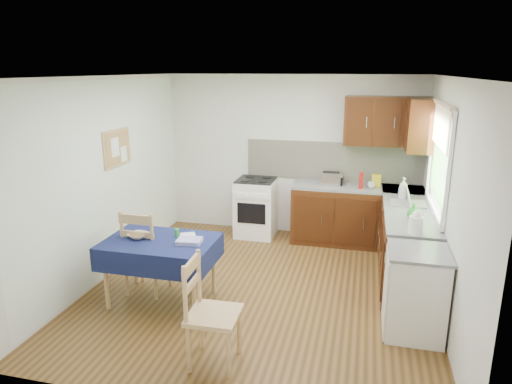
% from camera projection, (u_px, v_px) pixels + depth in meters
% --- Properties ---
extents(floor, '(4.20, 4.20, 0.00)m').
position_uv_depth(floor, '(261.00, 289.00, 5.53)').
color(floor, '#462F12').
rests_on(floor, ground).
extents(ceiling, '(4.00, 4.20, 0.02)m').
position_uv_depth(ceiling, '(261.00, 76.00, 4.87)').
color(ceiling, white).
rests_on(ceiling, wall_back).
extents(wall_back, '(4.00, 0.02, 2.50)m').
position_uv_depth(wall_back, '(291.00, 156.00, 7.17)').
color(wall_back, silver).
rests_on(wall_back, ground).
extents(wall_front, '(4.00, 0.02, 2.50)m').
position_uv_depth(wall_front, '(194.00, 263.00, 3.23)').
color(wall_front, silver).
rests_on(wall_front, ground).
extents(wall_left, '(0.02, 4.20, 2.50)m').
position_uv_depth(wall_left, '(104.00, 179.00, 5.66)').
color(wall_left, silver).
rests_on(wall_left, ground).
extents(wall_right, '(0.02, 4.20, 2.50)m').
position_uv_depth(wall_right, '(448.00, 201.00, 4.74)').
color(wall_right, silver).
rests_on(wall_right, ground).
extents(base_cabinets, '(1.90, 2.30, 0.86)m').
position_uv_depth(base_cabinets, '(377.00, 230.00, 6.28)').
color(base_cabinets, '#331309').
rests_on(base_cabinets, ground).
extents(worktop_back, '(1.90, 0.60, 0.04)m').
position_uv_depth(worktop_back, '(358.00, 187.00, 6.74)').
color(worktop_back, slate).
rests_on(worktop_back, base_cabinets).
extents(worktop_right, '(0.60, 1.70, 0.04)m').
position_uv_depth(worktop_right, '(410.00, 214.00, 5.52)').
color(worktop_right, slate).
rests_on(worktop_right, base_cabinets).
extents(worktop_corner, '(0.60, 0.60, 0.04)m').
position_uv_depth(worktop_corner, '(404.00, 190.00, 6.59)').
color(worktop_corner, slate).
rests_on(worktop_corner, base_cabinets).
extents(splashback, '(2.70, 0.02, 0.60)m').
position_uv_depth(splashback, '(333.00, 161.00, 7.02)').
color(splashback, beige).
rests_on(splashback, wall_back).
extents(upper_cabinets, '(1.20, 0.85, 0.70)m').
position_uv_depth(upper_cabinets, '(396.00, 123.00, 6.38)').
color(upper_cabinets, '#331309').
rests_on(upper_cabinets, wall_back).
extents(stove, '(0.60, 0.61, 0.92)m').
position_uv_depth(stove, '(256.00, 207.00, 7.21)').
color(stove, white).
rests_on(stove, ground).
extents(window, '(0.04, 1.48, 1.26)m').
position_uv_depth(window, '(440.00, 151.00, 5.30)').
color(window, '#2D5221').
rests_on(window, wall_right).
extents(fridge, '(0.58, 0.60, 0.89)m').
position_uv_depth(fridge, '(415.00, 293.00, 4.51)').
color(fridge, white).
rests_on(fridge, ground).
extents(corkboard, '(0.04, 0.62, 0.47)m').
position_uv_depth(corkboard, '(117.00, 148.00, 5.84)').
color(corkboard, tan).
rests_on(corkboard, wall_left).
extents(dining_table, '(1.22, 0.83, 0.74)m').
position_uv_depth(dining_table, '(160.00, 249.00, 5.09)').
color(dining_table, '#101140').
rests_on(dining_table, ground).
extents(chair_far, '(0.47, 0.47, 1.04)m').
position_uv_depth(chair_far, '(145.00, 249.00, 5.30)').
color(chair_far, tan).
rests_on(chair_far, ground).
extents(chair_near, '(0.46, 0.46, 1.01)m').
position_uv_depth(chair_near, '(208.00, 309.00, 4.02)').
color(chair_near, tan).
rests_on(chair_near, ground).
extents(toaster, '(0.28, 0.17, 0.22)m').
position_uv_depth(toaster, '(331.00, 179.00, 6.76)').
color(toaster, '#B8B8BD').
rests_on(toaster, worktop_back).
extents(sandwich_press, '(0.27, 0.24, 0.16)m').
position_uv_depth(sandwich_press, '(334.00, 179.00, 6.85)').
color(sandwich_press, black).
rests_on(sandwich_press, worktop_back).
extents(sauce_bottle, '(0.05, 0.05, 0.24)m').
position_uv_depth(sauce_bottle, '(361.00, 181.00, 6.57)').
color(sauce_bottle, red).
rests_on(sauce_bottle, worktop_back).
extents(yellow_packet, '(0.14, 0.10, 0.17)m').
position_uv_depth(yellow_packet, '(376.00, 180.00, 6.73)').
color(yellow_packet, yellow).
rests_on(yellow_packet, worktop_back).
extents(dish_rack, '(0.43, 0.33, 0.21)m').
position_uv_depth(dish_rack, '(408.00, 202.00, 5.84)').
color(dish_rack, gray).
rests_on(dish_rack, worktop_right).
extents(kettle, '(0.15, 0.15, 0.25)m').
position_uv_depth(kettle, '(416.00, 223.00, 4.78)').
color(kettle, white).
rests_on(kettle, worktop_right).
extents(cup, '(0.12, 0.12, 0.09)m').
position_uv_depth(cup, '(371.00, 185.00, 6.62)').
color(cup, silver).
rests_on(cup, worktop_back).
extents(soap_bottle_a, '(0.15, 0.15, 0.30)m').
position_uv_depth(soap_bottle_a, '(403.00, 189.00, 6.02)').
color(soap_bottle_a, white).
rests_on(soap_bottle_a, worktop_right).
extents(soap_bottle_b, '(0.11, 0.11, 0.17)m').
position_uv_depth(soap_bottle_b, '(403.00, 190.00, 6.20)').
color(soap_bottle_b, '#1B67A2').
rests_on(soap_bottle_b, worktop_right).
extents(soap_bottle_c, '(0.20, 0.20, 0.19)m').
position_uv_depth(soap_bottle_c, '(413.00, 212.00, 5.23)').
color(soap_bottle_c, '#278F2B').
rests_on(soap_bottle_c, worktop_right).
extents(plate_bowl, '(0.27, 0.27, 0.05)m').
position_uv_depth(plate_bowl, '(138.00, 236.00, 5.12)').
color(plate_bowl, beige).
rests_on(plate_bowl, dining_table).
extents(book, '(0.25, 0.28, 0.02)m').
position_uv_depth(book, '(181.00, 237.00, 5.13)').
color(book, white).
rests_on(book, dining_table).
extents(spice_jar, '(0.05, 0.05, 0.10)m').
position_uv_depth(spice_jar, '(177.00, 233.00, 5.15)').
color(spice_jar, '#248434').
rests_on(spice_jar, dining_table).
extents(tea_towel, '(0.28, 0.23, 0.05)m').
position_uv_depth(tea_towel, '(189.00, 241.00, 4.97)').
color(tea_towel, navy).
rests_on(tea_towel, dining_table).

